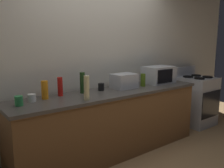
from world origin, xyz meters
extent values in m
plane|color=#A87F51|center=(0.00, 0.00, 0.00)|extent=(8.00, 8.00, 0.00)
cube|color=beige|center=(0.00, 0.81, 1.35)|extent=(6.40, 0.10, 2.70)
cube|color=brown|center=(0.00, 0.40, 0.43)|extent=(2.80, 0.60, 0.86)
cube|color=#47423D|center=(0.00, 0.40, 0.88)|extent=(2.84, 0.64, 0.04)
cube|color=#B7BABF|center=(2.00, 0.40, 0.45)|extent=(0.60, 0.60, 0.90)
cube|color=black|center=(2.00, 0.10, 0.45)|extent=(0.55, 0.02, 0.48)
cube|color=#B7BABF|center=(2.00, 0.68, 0.99)|extent=(0.60, 0.04, 0.18)
cylinder|color=black|center=(1.87, 0.28, 0.91)|extent=(0.18, 0.18, 0.02)
cylinder|color=black|center=(2.13, 0.28, 0.91)|extent=(0.18, 0.18, 0.02)
cylinder|color=black|center=(1.87, 0.52, 0.91)|extent=(0.18, 0.18, 0.02)
cylinder|color=black|center=(2.13, 0.52, 0.91)|extent=(0.18, 0.18, 0.02)
cube|color=#B7BABF|center=(0.98, 0.45, 1.04)|extent=(0.48, 0.34, 0.27)
cube|color=black|center=(0.94, 0.28, 1.04)|extent=(0.34, 0.01, 0.21)
cube|color=#B7BABF|center=(0.26, 0.46, 1.01)|extent=(0.34, 0.26, 0.21)
cylinder|color=red|center=(-0.68, 0.57, 1.02)|extent=(0.06, 0.06, 0.24)
cylinder|color=orange|center=(-0.89, 0.53, 1.01)|extent=(0.08, 0.08, 0.22)
cylinder|color=#1E3F19|center=(-0.38, 0.54, 1.04)|extent=(0.07, 0.07, 0.28)
cylinder|color=#4C6B19|center=(0.59, 0.40, 1.00)|extent=(0.08, 0.08, 0.19)
cylinder|color=beige|center=(-0.53, 0.19, 1.04)|extent=(0.06, 0.06, 0.29)
cylinder|color=black|center=(-0.09, 0.52, 0.95)|extent=(0.08, 0.08, 0.10)
cylinder|color=#2D8C47|center=(-1.23, 0.42, 0.95)|extent=(0.09, 0.09, 0.10)
cylinder|color=white|center=(-1.06, 0.50, 0.94)|extent=(0.09, 0.09, 0.09)
camera|label=1|loc=(-1.94, -2.15, 1.59)|focal=38.68mm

